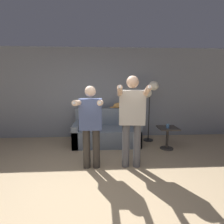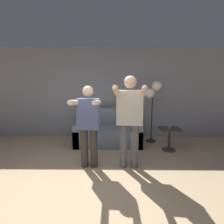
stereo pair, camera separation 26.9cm
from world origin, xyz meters
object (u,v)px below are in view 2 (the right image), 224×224
at_px(person_right, 130,115).
at_px(cup, 169,127).
at_px(side_table, 169,135).
at_px(couch, 108,133).
at_px(cat, 123,105).
at_px(floor_lamp, 153,93).
at_px(person_left, 88,122).

xyz_separation_m(person_right, cup, (1.01, 0.81, -0.43)).
relative_size(side_table, cup, 5.38).
xyz_separation_m(couch, side_table, (1.48, -0.49, 0.11)).
relative_size(cat, cup, 4.98).
relative_size(person_right, floor_lamp, 1.05).
bearing_deg(person_left, cat, 69.00).
distance_m(person_left, cat, 1.87).
bearing_deg(floor_lamp, person_right, -116.34).
bearing_deg(person_right, couch, 114.34).
bearing_deg(person_left, floor_lamp, 47.25).
height_order(couch, floor_lamp, floor_lamp).
bearing_deg(floor_lamp, person_left, -134.91).
height_order(floor_lamp, side_table, floor_lamp).
bearing_deg(person_right, side_table, 46.43).
bearing_deg(cup, floor_lamp, 110.16).
relative_size(couch, person_right, 0.98).
bearing_deg(side_table, floor_lamp, 114.03).
height_order(person_left, person_right, person_right).
xyz_separation_m(person_right, cat, (-0.03, 1.71, -0.04)).
xyz_separation_m(couch, person_left, (-0.33, -1.37, 0.62)).
bearing_deg(couch, cat, 40.23).
height_order(person_left, cat, person_left).
bearing_deg(couch, cup, -20.75).
bearing_deg(cat, couch, -139.77).
height_order(cat, side_table, cat).
bearing_deg(person_right, floor_lamp, 70.05).
height_order(person_right, cat, person_right).
relative_size(person_left, floor_lamp, 0.94).
distance_m(person_right, cup, 1.37).
relative_size(person_right, side_table, 3.21).
distance_m(couch, side_table, 1.56).
bearing_deg(person_left, cup, 26.86).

